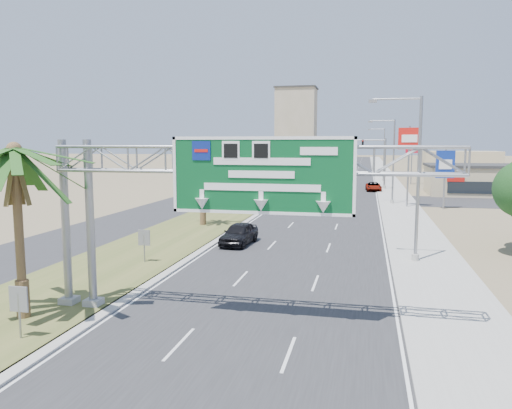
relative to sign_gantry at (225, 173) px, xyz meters
The scene contains 28 objects.
road 100.26m from the sign_gantry, 89.39° to the left, with size 12.00×300.00×0.02m, color #28282B.
sidewalk_right 100.71m from the sign_gantry, 84.54° to the left, with size 4.00×300.00×0.10m, color #9E9B93.
median_grass 100.65m from the sign_gantry, 95.10° to the left, with size 7.00×300.00×0.12m, color #485224.
opposing_road 101.51m from the sign_gantry, 99.05° to the left, with size 8.00×300.00×0.02m, color #28282B.
sign_gantry is the anchor object (origin of this frame).
palm_near 8.41m from the sign_gantry, 166.68° to the right, with size 5.70×5.70×8.35m.
palm_row_b 23.66m from the sign_gantry, 110.92° to the left, with size 3.99×3.99×5.95m.
palm_row_c 39.00m from the sign_gantry, 102.50° to the left, with size 3.99×3.99×6.75m.
palm_row_d 56.73m from the sign_gantry, 98.56° to the left, with size 3.99×3.99×5.45m.
palm_row_e 75.55m from the sign_gantry, 96.41° to the left, with size 3.99×3.99×6.15m.
palm_row_f 100.44m from the sign_gantry, 94.82° to the left, with size 3.99×3.99×5.75m.
streetlight_near 14.75m from the sign_gantry, 55.30° to the left, with size 3.27×0.44×10.00m.
streetlight_mid 42.92m from the sign_gantry, 78.76° to the left, with size 3.27×0.44×10.00m.
streetlight_far 78.53m from the sign_gantry, 83.89° to the left, with size 3.27×0.44×10.00m.
signal_mast 62.37m from the sign_gantry, 84.26° to the left, with size 10.28×0.71×8.00m.
store_building 60.77m from the sign_gantry, 67.64° to the left, with size 18.00×10.00×4.00m, color tan.
median_signback_a 9.06m from the sign_gantry, 149.77° to the right, with size 0.75×0.08×2.08m.
median_signback_b 11.90m from the sign_gantry, 132.65° to the left, with size 0.75×0.08×2.08m.
tower_distant 242.33m from the sign_gantry, 97.34° to the left, with size 20.00×16.00×35.00m, color gray.
building_distant_left 156.40m from the sign_gantry, 106.32° to the left, with size 24.00×14.00×6.00m, color tan.
building_distant_right 133.78m from the sign_gantry, 76.57° to the left, with size 20.00×12.00×5.00m, color tan.
car_left_lane 16.13m from the sign_gantry, 102.55° to the left, with size 1.85×4.59×1.56m, color black.
car_mid_lane 51.58m from the sign_gantry, 87.14° to the left, with size 1.48×4.23×1.39m, color maroon.
car_right_lane 58.72m from the sign_gantry, 83.56° to the left, with size 2.23×4.84×1.35m, color gray.
car_far 70.55m from the sign_gantry, 91.38° to the left, with size 1.93×4.75×1.38m, color black.
pole_sign_red_near 40.56m from the sign_gantry, 75.63° to the left, with size 2.42×0.65×9.15m.
pole_sign_blue 41.05m from the sign_gantry, 70.23° to the left, with size 2.02×0.68×6.64m.
pole_sign_red_far 73.40m from the sign_gantry, 79.70° to the left, with size 2.22×0.47×7.52m.
Camera 1 is at (4.47, -9.28, 7.25)m, focal length 35.00 mm.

